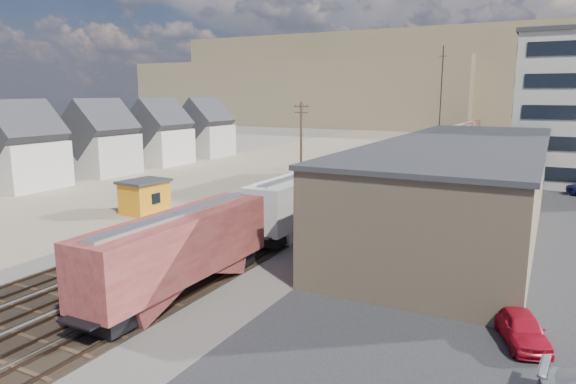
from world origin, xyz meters
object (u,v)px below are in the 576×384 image
at_px(freight_train, 415,151).
at_px(utility_pole_north, 301,137).
at_px(parked_car_red, 522,329).
at_px(maintenance_shed, 145,196).

height_order(freight_train, utility_pole_north, utility_pole_north).
relative_size(freight_train, parked_car_red, 28.62).
height_order(utility_pole_north, parked_car_red, utility_pole_north).
distance_m(maintenance_shed, parked_car_red, 35.24).
bearing_deg(utility_pole_north, maintenance_shed, -97.97).
bearing_deg(utility_pole_north, freight_train, 45.72).
xyz_separation_m(freight_train, maintenance_shed, (-15.96, -38.74, -1.19)).
bearing_deg(parked_car_red, utility_pole_north, 107.75).
bearing_deg(freight_train, maintenance_shed, -112.38).
distance_m(freight_train, utility_pole_north, 17.79).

